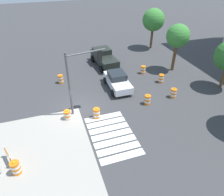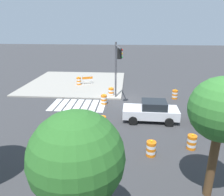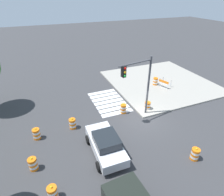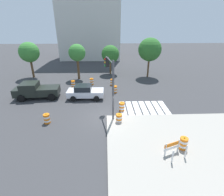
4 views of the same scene
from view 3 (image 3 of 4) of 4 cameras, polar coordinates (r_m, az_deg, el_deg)
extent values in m
plane|color=#38383A|center=(17.48, 9.43, -6.24)|extent=(120.00, 120.00, 0.00)
cube|color=#9E998E|center=(24.75, 14.36, 4.80)|extent=(12.00, 12.00, 0.15)
cube|color=silver|center=(18.01, 1.65, -4.54)|extent=(0.60, 3.20, 0.02)
cube|color=silver|center=(18.58, 0.72, -3.33)|extent=(0.60, 3.20, 0.02)
cube|color=silver|center=(19.16, -0.16, -2.19)|extent=(0.60, 3.20, 0.02)
cube|color=silver|center=(19.76, -0.98, -1.12)|extent=(0.60, 3.20, 0.02)
cube|color=silver|center=(20.36, -1.75, -0.11)|extent=(0.60, 3.20, 0.02)
cube|color=silver|center=(20.97, -2.48, 0.84)|extent=(0.60, 3.20, 0.02)
cube|color=silver|center=(21.60, -3.17, 1.73)|extent=(0.60, 3.20, 0.02)
cube|color=silver|center=(13.72, -2.02, -14.04)|extent=(4.33, 1.92, 0.70)
cube|color=#1E2328|center=(13.10, -1.70, -12.71)|extent=(1.93, 1.64, 0.60)
cylinder|color=black|center=(14.73, -7.36, -12.45)|extent=(0.66, 0.25, 0.66)
cylinder|color=black|center=(15.13, -0.28, -10.79)|extent=(0.66, 0.25, 0.66)
cylinder|color=black|center=(12.90, -4.10, -20.09)|extent=(0.66, 0.25, 0.66)
cylinder|color=black|center=(13.35, 4.09, -17.83)|extent=(0.66, 0.25, 0.66)
cylinder|color=black|center=(11.82, 8.39, -26.42)|extent=(0.86, 0.36, 0.84)
cylinder|color=orange|center=(14.81, 23.68, -16.37)|extent=(0.56, 0.56, 0.18)
cylinder|color=white|center=(14.69, 23.83, -15.88)|extent=(0.56, 0.56, 0.18)
cylinder|color=orange|center=(14.57, 23.98, -15.37)|extent=(0.56, 0.56, 0.18)
cylinder|color=white|center=(14.45, 24.13, -14.86)|extent=(0.56, 0.56, 0.18)
cylinder|color=orange|center=(14.33, 24.28, -14.34)|extent=(0.56, 0.56, 0.18)
sphere|color=yellow|center=(14.23, 24.41, -13.90)|extent=(0.12, 0.12, 0.12)
cylinder|color=orange|center=(16.27, -21.77, -11.10)|extent=(0.56, 0.56, 0.18)
cylinder|color=white|center=(16.15, -21.89, -10.61)|extent=(0.56, 0.56, 0.18)
cylinder|color=orange|center=(16.04, -22.01, -10.12)|extent=(0.56, 0.56, 0.18)
cylinder|color=white|center=(15.94, -22.14, -9.62)|extent=(0.56, 0.56, 0.18)
cylinder|color=orange|center=(15.83, -22.26, -9.12)|extent=(0.56, 0.56, 0.18)
sphere|color=yellow|center=(15.74, -22.37, -8.69)|extent=(0.12, 0.12, 0.12)
cylinder|color=orange|center=(18.04, 3.44, -4.21)|extent=(0.56, 0.56, 0.18)
cylinder|color=white|center=(17.94, 3.45, -3.73)|extent=(0.56, 0.56, 0.18)
cylinder|color=orange|center=(17.84, 3.47, -3.25)|extent=(0.56, 0.56, 0.18)
cylinder|color=white|center=(17.74, 3.49, -2.77)|extent=(0.56, 0.56, 0.18)
cylinder|color=orange|center=(17.65, 3.51, -2.28)|extent=(0.56, 0.56, 0.18)
sphere|color=yellow|center=(17.57, 3.52, -1.86)|extent=(0.12, 0.12, 0.12)
cylinder|color=orange|center=(18.71, 10.66, -3.37)|extent=(0.56, 0.56, 0.18)
cylinder|color=white|center=(18.61, 10.71, -2.91)|extent=(0.56, 0.56, 0.18)
cylinder|color=orange|center=(18.51, 10.76, -2.44)|extent=(0.56, 0.56, 0.18)
cylinder|color=white|center=(18.42, 10.81, -1.96)|extent=(0.56, 0.56, 0.18)
cylinder|color=orange|center=(18.33, 10.87, -1.49)|extent=(0.56, 0.56, 0.18)
sphere|color=yellow|center=(18.25, 10.91, -1.08)|extent=(0.12, 0.12, 0.12)
cylinder|color=orange|center=(16.49, -11.81, -8.65)|extent=(0.56, 0.56, 0.18)
cylinder|color=white|center=(16.38, -11.87, -8.16)|extent=(0.56, 0.56, 0.18)
cylinder|color=orange|center=(16.27, -11.94, -7.66)|extent=(0.56, 0.56, 0.18)
cylinder|color=white|center=(16.16, -12.00, -7.15)|extent=(0.56, 0.56, 0.18)
cylinder|color=orange|center=(16.06, -12.07, -6.64)|extent=(0.56, 0.56, 0.18)
sphere|color=yellow|center=(15.97, -12.13, -6.20)|extent=(0.12, 0.12, 0.12)
cylinder|color=white|center=(12.24, -17.51, -26.34)|extent=(0.56, 0.56, 0.18)
cylinder|color=orange|center=(12.10, -17.65, -25.86)|extent=(0.56, 0.56, 0.18)
cylinder|color=white|center=(11.95, -17.80, -25.36)|extent=(0.56, 0.56, 0.18)
cylinder|color=orange|center=(11.81, -17.94, -24.86)|extent=(0.56, 0.56, 0.18)
sphere|color=yellow|center=(11.69, -18.07, -24.42)|extent=(0.12, 0.12, 0.12)
cylinder|color=orange|center=(14.08, -22.65, -19.03)|extent=(0.56, 0.56, 0.18)
cylinder|color=white|center=(13.95, -22.80, -18.54)|extent=(0.56, 0.56, 0.18)
cylinder|color=orange|center=(13.83, -22.95, -18.04)|extent=(0.56, 0.56, 0.18)
cylinder|color=white|center=(13.70, -23.11, -17.52)|extent=(0.56, 0.56, 0.18)
cylinder|color=orange|center=(13.57, -23.26, -17.00)|extent=(0.56, 0.56, 0.18)
sphere|color=yellow|center=(13.47, -23.39, -16.56)|extent=(0.12, 0.12, 0.12)
cylinder|color=orange|center=(23.65, 13.00, 4.21)|extent=(0.56, 0.56, 0.18)
cylinder|color=white|center=(23.57, 13.05, 4.61)|extent=(0.56, 0.56, 0.18)
cylinder|color=orange|center=(23.50, 13.10, 5.00)|extent=(0.56, 0.56, 0.18)
cylinder|color=white|center=(23.42, 13.15, 5.40)|extent=(0.56, 0.56, 0.18)
cylinder|color=orange|center=(23.35, 13.20, 5.80)|extent=(0.56, 0.56, 0.18)
sphere|color=yellow|center=(23.29, 13.24, 6.14)|extent=(0.12, 0.12, 0.12)
cube|color=silver|center=(22.78, 16.59, 3.83)|extent=(0.09, 0.09, 1.00)
cube|color=silver|center=(23.34, 17.51, 4.32)|extent=(0.09, 0.09, 1.00)
cube|color=silver|center=(23.28, 14.32, 4.74)|extent=(0.09, 0.09, 1.00)
cube|color=silver|center=(23.83, 15.27, 5.20)|extent=(0.09, 0.09, 1.00)
cube|color=orange|center=(22.90, 15.50, 4.84)|extent=(1.23, 0.49, 0.28)
cube|color=white|center=(23.03, 15.40, 4.16)|extent=(1.23, 0.49, 0.20)
cylinder|color=#4C4C51|center=(16.71, 10.97, 3.44)|extent=(0.18, 0.18, 5.50)
cylinder|color=#4C4C51|center=(14.77, 7.20, 10.53)|extent=(0.67, 3.17, 0.12)
cube|color=black|center=(14.29, 3.54, 8.10)|extent=(0.40, 0.34, 0.90)
sphere|color=red|center=(14.03, 4.03, 8.99)|extent=(0.20, 0.20, 0.20)
sphere|color=#F2A514|center=(14.14, 3.99, 7.85)|extent=(0.20, 0.20, 0.20)
sphere|color=green|center=(14.26, 3.95, 6.74)|extent=(0.20, 0.20, 0.20)
camera|label=1|loc=(28.64, -2.57, 31.88)|focal=33.43mm
camera|label=2|loc=(16.93, -68.44, 0.76)|focal=34.42mm
camera|label=4|loc=(25.31, 42.63, 18.96)|focal=27.41mm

